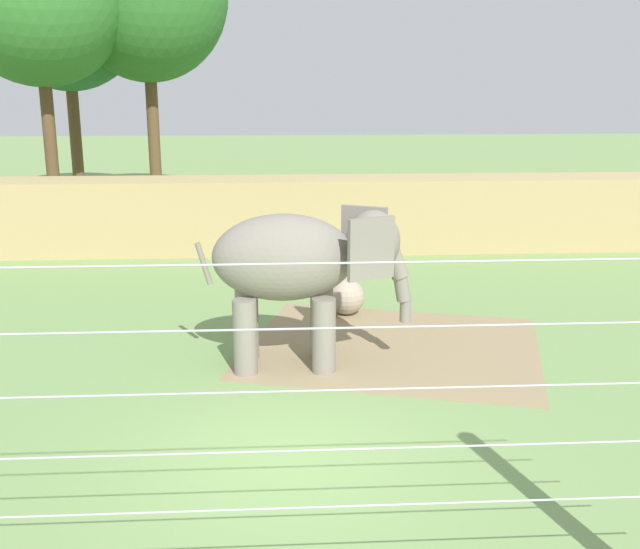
{
  "coord_description": "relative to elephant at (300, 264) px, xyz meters",
  "views": [
    {
      "loc": [
        -0.12,
        -9.15,
        4.94
      ],
      "look_at": [
        0.69,
        4.45,
        1.4
      ],
      "focal_mm": 42.41,
      "sensor_mm": 36.0,
      "label": 1
    }
  ],
  "objects": [
    {
      "name": "enrichment_ball",
      "position": [
        1.08,
        2.91,
        -1.45
      ],
      "size": [
        0.78,
        0.78,
        0.78
      ],
      "primitive_type": "sphere",
      "color": "tan",
      "rests_on": "ground"
    },
    {
      "name": "embankment_wall",
      "position": [
        -0.29,
        9.28,
        -0.77
      ],
      "size": [
        36.0,
        1.8,
        2.14
      ],
      "primitive_type": "cube",
      "color": "tan",
      "rests_on": "ground"
    },
    {
      "name": "tree_left_of_centre",
      "position": [
        -8.06,
        17.27,
        5.64
      ],
      "size": [
        5.79,
        5.79,
        10.54
      ],
      "color": "brown",
      "rests_on": "ground"
    },
    {
      "name": "elephant",
      "position": [
        0.0,
        0.0,
        0.0
      ],
      "size": [
        3.74,
        1.58,
        2.77
      ],
      "color": "gray",
      "rests_on": "ground"
    },
    {
      "name": "cable_fence",
      "position": [
        -0.29,
        -6.62,
        -0.02
      ],
      "size": [
        8.23,
        0.27,
        3.61
      ],
      "color": "brown",
      "rests_on": "ground"
    },
    {
      "name": "ground_plane",
      "position": [
        -0.29,
        -3.49,
        -1.84
      ],
      "size": [
        120.0,
        120.0,
        0.0
      ],
      "primitive_type": "plane",
      "color": "#759956"
    },
    {
      "name": "dirt_patch",
      "position": [
        1.78,
        0.8,
        -1.83
      ],
      "size": [
        6.44,
        5.89,
        0.01
      ],
      "primitive_type": "cube",
      "rotation": [
        0.0,
        0.0,
        -0.27
      ],
      "color": "#937F5B",
      "rests_on": "ground"
    }
  ]
}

